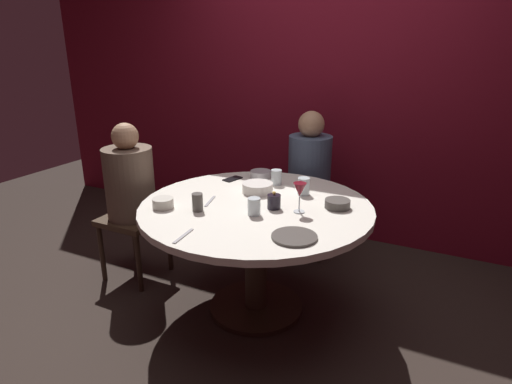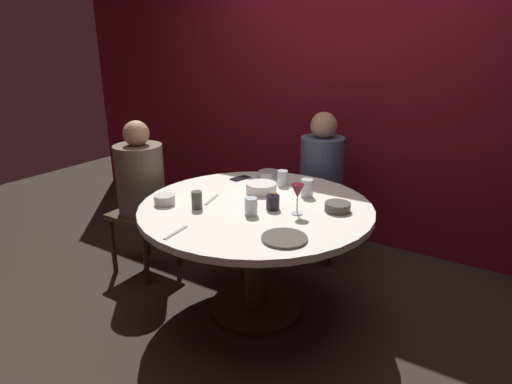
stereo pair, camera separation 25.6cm
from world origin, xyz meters
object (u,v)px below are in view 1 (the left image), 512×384
dining_table (256,226)px  seated_diner_left (130,185)px  cup_by_left_diner (254,206)px  wine_glass (300,191)px  bowl_serving_large (261,174)px  bowl_small_white (163,203)px  cup_by_right_diner (304,186)px  seated_diner_back (310,167)px  cell_phone (233,179)px  cup_near_candle (198,202)px  bowl_sauce_side (337,204)px  candle_holder (274,202)px  cup_center_front (276,177)px  dinner_plate (294,237)px  bowl_salad_center (258,188)px

dining_table → seated_diner_left: seated_diner_left is taller
cup_by_left_diner → dining_table: bearing=112.4°
wine_glass → bowl_serving_large: size_ratio=1.17×
bowl_small_white → cup_by_right_diner: cup_by_right_diner is taller
seated_diner_back → cell_phone: size_ratio=8.26×
cell_phone → cup_near_candle: cup_near_candle is taller
bowl_small_white → bowl_sauce_side: bowl_small_white is taller
cup_near_candle → cup_by_right_diner: cup_by_right_diner is taller
candle_holder → wine_glass: wine_glass is taller
candle_holder → cup_center_front: size_ratio=1.03×
cup_by_left_diner → bowl_serving_large: bearing=112.7°
candle_holder → dinner_plate: bearing=-51.6°
cup_by_right_diner → cell_phone: bearing=172.1°
cell_phone → bowl_sauce_side: bearing=-179.6°
seated_diner_back → wine_glass: bearing=16.2°
bowl_small_white → cell_phone: bearing=81.8°
bowl_small_white → cup_center_front: 0.81m
bowl_serving_large → cup_near_candle: 0.75m
dinner_plate → cup_by_left_diner: 0.37m
seated_diner_back → bowl_salad_center: 0.75m
bowl_serving_large → cup_by_left_diner: cup_by_left_diner is taller
dinner_plate → cup_by_right_diner: 0.66m
seated_diner_left → cup_by_right_diner: size_ratio=10.23×
cup_by_left_diner → seated_diner_left: bearing=171.9°
dining_table → seated_diner_back: size_ratio=1.21×
bowl_sauce_side → cup_center_front: 0.56m
seated_diner_left → cup_near_candle: seated_diner_left is taller
dining_table → cell_phone: cell_phone is taller
dining_table → candle_holder: size_ratio=13.16×
cell_phone → bowl_salad_center: size_ratio=0.71×
dining_table → seated_diner_left: size_ratio=1.23×
seated_diner_left → bowl_sauce_side: 1.44m
cup_by_left_diner → cup_near_candle: bearing=-164.2°
bowl_serving_large → bowl_sauce_side: same height
wine_glass → cell_phone: size_ratio=1.26×
seated_diner_back → bowl_small_white: bearing=-20.7°
seated_diner_left → cell_phone: size_ratio=8.14×
cup_by_right_diner → cup_near_candle: bearing=-129.9°
bowl_serving_large → wine_glass: bearing=-45.8°
cell_phone → seated_diner_back: bearing=-108.2°
dinner_plate → cell_phone: size_ratio=1.65×
candle_holder → cup_by_right_diner: size_ratio=0.95×
wine_glass → cup_by_right_diner: (-0.08, 0.29, -0.07)m
seated_diner_back → cup_near_candle: (-0.26, -1.19, 0.06)m
wine_glass → cell_phone: (-0.65, 0.37, -0.12)m
bowl_salad_center → cup_near_candle: bearing=-110.7°
cup_by_right_diner → candle_holder: bearing=-102.7°
dinner_plate → cup_by_left_diner: cup_by_left_diner is taller
dinner_plate → cup_center_front: cup_center_front is taller
seated_diner_left → wine_glass: (1.26, 0.00, 0.15)m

